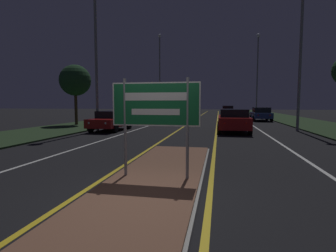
% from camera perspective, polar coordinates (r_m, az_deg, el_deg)
% --- Properties ---
extents(ground_plane, '(160.00, 160.00, 0.00)m').
position_cam_1_polar(ground_plane, '(5.06, -6.50, -16.13)').
color(ground_plane, black).
extents(median_island, '(2.19, 8.78, 0.10)m').
position_cam_1_polar(median_island, '(6.30, -2.67, -11.44)').
color(median_island, '#999993').
rests_on(median_island, ground_plane).
extents(verge_left, '(5.00, 100.00, 0.08)m').
position_cam_1_polar(verge_left, '(26.89, -12.99, 0.99)').
color(verge_left, '#23381E').
rests_on(verge_left, ground_plane).
extents(verge_right, '(5.00, 100.00, 0.08)m').
position_cam_1_polar(verge_right, '(25.85, 29.19, 0.34)').
color(verge_right, '#23381E').
rests_on(verge_right, ground_plane).
extents(centre_line_yellow_left, '(0.12, 70.00, 0.01)m').
position_cam_1_polar(centre_line_yellow_left, '(29.68, 5.77, 1.37)').
color(centre_line_yellow_left, gold).
rests_on(centre_line_yellow_left, ground_plane).
extents(centre_line_yellow_right, '(0.12, 70.00, 0.01)m').
position_cam_1_polar(centre_line_yellow_right, '(29.55, 10.73, 1.30)').
color(centre_line_yellow_right, gold).
rests_on(centre_line_yellow_right, ground_plane).
extents(lane_line_white_left, '(0.12, 70.00, 0.01)m').
position_cam_1_polar(lane_line_white_left, '(30.09, 0.22, 1.44)').
color(lane_line_white_left, silver).
rests_on(lane_line_white_left, ground_plane).
extents(lane_line_white_right, '(0.12, 70.00, 0.01)m').
position_cam_1_polar(lane_line_white_right, '(29.68, 16.37, 1.20)').
color(lane_line_white_right, silver).
rests_on(lane_line_white_right, ground_plane).
extents(edge_line_white_left, '(0.10, 70.00, 0.01)m').
position_cam_1_polar(edge_line_white_left, '(30.79, -5.27, 1.50)').
color(edge_line_white_left, silver).
rests_on(edge_line_white_left, ground_plane).
extents(edge_line_white_right, '(0.10, 70.00, 0.01)m').
position_cam_1_polar(edge_line_white_right, '(30.11, 22.06, 1.09)').
color(edge_line_white_right, silver).
rests_on(edge_line_white_right, ground_plane).
extents(highway_sign, '(2.06, 0.07, 2.30)m').
position_cam_1_polar(highway_sign, '(6.04, -2.74, 3.88)').
color(highway_sign, gray).
rests_on(highway_sign, median_island).
extents(streetlight_left_near, '(0.59, 0.59, 9.89)m').
position_cam_1_polar(streetlight_left_near, '(18.48, -15.51, 20.00)').
color(streetlight_left_near, gray).
rests_on(streetlight_left_near, ground_plane).
extents(streetlight_left_far, '(0.47, 0.47, 11.28)m').
position_cam_1_polar(streetlight_left_far, '(36.84, -1.82, 12.51)').
color(streetlight_left_far, gray).
rests_on(streetlight_left_far, ground_plane).
extents(streetlight_right_near, '(0.50, 0.50, 9.90)m').
position_cam_1_polar(streetlight_right_near, '(19.74, 27.02, 17.14)').
color(streetlight_right_near, gray).
rests_on(streetlight_right_near, ground_plane).
extents(streetlight_right_far, '(0.54, 0.54, 11.41)m').
position_cam_1_polar(streetlight_right_far, '(39.26, 18.92, 12.51)').
color(streetlight_right_far, gray).
rests_on(streetlight_right_far, ground_plane).
extents(car_receding_0, '(2.01, 4.54, 1.47)m').
position_cam_1_polar(car_receding_0, '(17.20, 14.04, 1.26)').
color(car_receding_0, maroon).
rests_on(car_receding_0, ground_plane).
extents(car_receding_1, '(1.91, 4.31, 1.42)m').
position_cam_1_polar(car_receding_1, '(29.23, 19.57, 2.52)').
color(car_receding_1, navy).
rests_on(car_receding_1, ground_plane).
extents(car_receding_2, '(1.93, 4.31, 1.50)m').
position_cam_1_polar(car_receding_2, '(41.82, 12.85, 3.37)').
color(car_receding_2, maroon).
rests_on(car_receding_2, ground_plane).
extents(car_approaching_0, '(1.88, 4.11, 1.32)m').
position_cam_1_polar(car_approaching_0, '(18.09, -12.27, 1.24)').
color(car_approaching_0, maroon).
rests_on(car_approaching_0, ground_plane).
extents(car_approaching_1, '(2.01, 4.05, 1.53)m').
position_cam_1_polar(car_approaching_1, '(29.96, -3.04, 2.95)').
color(car_approaching_1, black).
rests_on(car_approaching_1, ground_plane).
extents(roadside_palm_left, '(2.52, 2.52, 4.90)m').
position_cam_1_polar(roadside_palm_left, '(22.99, -19.55, 9.30)').
color(roadside_palm_left, '#4C3823').
rests_on(roadside_palm_left, verge_left).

